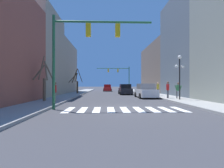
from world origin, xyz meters
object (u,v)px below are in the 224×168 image
(traffic_signal_far, at_px, (119,73))
(car_driving_away_lane, at_px, (125,90))
(traffic_signal_near, at_px, (83,41))
(pedestrian_waiting_at_curb, at_px, (55,90))
(street_tree_left_near, at_px, (76,81))
(car_parked_right_near, at_px, (146,91))
(pedestrian_near_right_corner, at_px, (158,88))
(street_lamp_right_corner, at_px, (180,68))
(street_tree_left_mid, at_px, (44,81))
(pedestrian_crossing_street, at_px, (178,89))
(pedestrian_on_right_sidewalk, at_px, (168,88))
(car_parked_right_far, at_px, (107,88))

(traffic_signal_far, height_order, car_driving_away_lane, traffic_signal_far)
(traffic_signal_near, relative_size, traffic_signal_far, 0.80)
(traffic_signal_near, xyz_separation_m, traffic_signal_far, (4.91, 31.77, 0.01))
(pedestrian_waiting_at_curb, height_order, street_tree_left_near, street_tree_left_near)
(car_parked_right_near, bearing_deg, street_tree_left_near, 48.90)
(car_driving_away_lane, bearing_deg, pedestrian_near_right_corner, -147.57)
(street_lamp_right_corner, xyz_separation_m, street_tree_left_mid, (-12.82, -0.95, -1.31))
(traffic_signal_near, height_order, street_tree_left_near, traffic_signal_near)
(car_driving_away_lane, height_order, street_tree_left_mid, street_tree_left_mid)
(car_parked_right_near, xyz_separation_m, pedestrian_crossing_street, (2.82, -2.89, 0.35))
(street_lamp_right_corner, bearing_deg, car_parked_right_near, 119.54)
(pedestrian_crossing_street, relative_size, pedestrian_waiting_at_curb, 1.01)
(pedestrian_crossing_street, bearing_deg, street_lamp_right_corner, -92.49)
(car_parked_right_near, height_order, pedestrian_waiting_at_curb, pedestrian_waiting_at_curb)
(car_driving_away_lane, relative_size, pedestrian_on_right_sidewalk, 2.70)
(car_driving_away_lane, distance_m, pedestrian_waiting_at_curb, 15.57)
(car_parked_right_near, relative_size, pedestrian_waiting_at_curb, 2.89)
(street_tree_left_mid, bearing_deg, car_driving_away_lane, 55.21)
(car_driving_away_lane, distance_m, street_tree_left_mid, 15.40)
(street_lamp_right_corner, relative_size, car_parked_right_near, 0.89)
(traffic_signal_far, distance_m, street_lamp_right_corner, 26.62)
(traffic_signal_near, xyz_separation_m, street_lamp_right_corner, (8.78, 5.46, -1.22))
(street_lamp_right_corner, xyz_separation_m, pedestrian_crossing_street, (0.43, 1.32, -2.07))
(traffic_signal_far, bearing_deg, pedestrian_waiting_at_curb, -105.18)
(car_parked_right_near, height_order, street_tree_left_mid, street_tree_left_mid)
(pedestrian_crossing_street, xyz_separation_m, pedestrian_on_right_sidewalk, (-0.95, 0.50, 0.06))
(traffic_signal_near, xyz_separation_m, car_driving_away_lane, (4.72, 17.12, -3.65))
(pedestrian_crossing_street, distance_m, street_tree_left_near, 17.13)
(traffic_signal_far, relative_size, pedestrian_near_right_corner, 4.57)
(traffic_signal_near, bearing_deg, car_parked_right_far, 86.38)
(car_driving_away_lane, relative_size, pedestrian_crossing_street, 2.86)
(pedestrian_on_right_sidewalk, height_order, pedestrian_waiting_at_curb, pedestrian_on_right_sidewalk)
(street_tree_left_mid, bearing_deg, pedestrian_on_right_sidewalk, 12.69)
(car_parked_right_far, xyz_separation_m, pedestrian_crossing_street, (7.27, -23.80, 0.39))
(pedestrian_near_right_corner, xyz_separation_m, pedestrian_waiting_at_curb, (-11.17, -7.85, -0.05))
(street_tree_left_near, bearing_deg, pedestrian_on_right_sidewalk, -43.15)
(car_parked_right_far, distance_m, street_tree_left_near, 13.52)
(traffic_signal_far, bearing_deg, car_driving_away_lane, -90.73)
(car_parked_right_near, bearing_deg, pedestrian_waiting_at_curb, 124.11)
(car_parked_right_far, distance_m, pedestrian_on_right_sidewalk, 24.15)
(car_driving_away_lane, height_order, pedestrian_crossing_street, pedestrian_crossing_street)
(pedestrian_waiting_at_curb, bearing_deg, pedestrian_on_right_sidewalk, 96.94)
(pedestrian_crossing_street, bearing_deg, car_driving_away_lane, 129.03)
(pedestrian_waiting_at_curb, bearing_deg, traffic_signal_near, 26.43)
(pedestrian_near_right_corner, height_order, street_tree_left_near, street_tree_left_near)
(traffic_signal_near, relative_size, pedestrian_crossing_street, 3.82)
(traffic_signal_near, height_order, pedestrian_near_right_corner, traffic_signal_near)
(traffic_signal_far, relative_size, street_lamp_right_corner, 1.86)
(traffic_signal_far, distance_m, street_tree_left_near, 16.05)
(traffic_signal_far, height_order, pedestrian_waiting_at_curb, traffic_signal_far)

